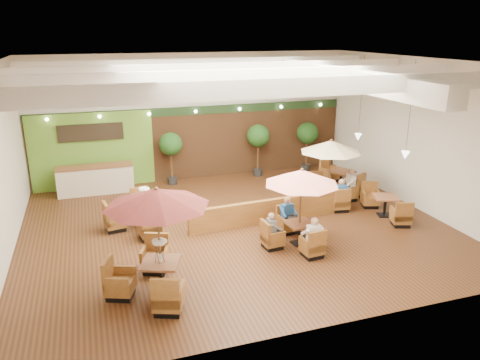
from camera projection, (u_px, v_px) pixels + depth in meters
name	position (u px, v px, depth m)	size (l,w,h in m)	color
room	(232.00, 115.00, 16.02)	(14.04, 14.00, 5.52)	#381E0F
service_counter	(96.00, 180.00, 19.08)	(3.00, 0.75, 1.18)	beige
booth_divider	(272.00, 211.00, 16.26)	(6.08, 0.18, 0.84)	brown
table_0	(155.00, 218.00, 11.48)	(2.78, 2.94, 2.82)	brown
table_1	(299.00, 190.00, 14.15)	(2.37, 2.45, 2.48)	brown
table_2	(330.00, 160.00, 17.69)	(2.54, 2.54, 2.52)	brown
table_3	(137.00, 215.00, 15.79)	(1.90, 2.77, 1.57)	brown
table_4	(385.00, 206.00, 16.82)	(1.06, 2.64, 0.93)	brown
table_5	(341.00, 180.00, 19.64)	(1.20, 2.89, 1.01)	brown
topiary_0	(171.00, 146.00, 19.87)	(0.98, 0.98, 2.28)	black
topiary_1	(258.00, 138.00, 21.03)	(1.02, 1.02, 2.38)	black
topiary_2	(307.00, 135.00, 21.77)	(1.00, 1.00, 2.32)	black
diner_0	(313.00, 233.00, 13.67)	(0.39, 0.31, 0.80)	white
diner_1	(288.00, 212.00, 15.31)	(0.39, 0.33, 0.75)	#2A66B9
diner_2	(273.00, 226.00, 14.22)	(0.29, 0.35, 0.71)	slate
diner_3	(341.00, 191.00, 17.16)	(0.40, 0.33, 0.79)	#2A66B9
diner_4	(350.00, 181.00, 18.26)	(0.34, 0.41, 0.82)	white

